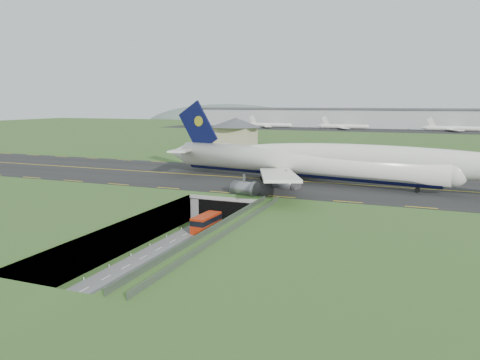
% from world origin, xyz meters
% --- Properties ---
extents(ground, '(900.00, 900.00, 0.00)m').
position_xyz_m(ground, '(0.00, 0.00, 0.00)').
color(ground, '#344F1F').
rests_on(ground, ground).
extents(airfield_deck, '(800.00, 800.00, 6.00)m').
position_xyz_m(airfield_deck, '(0.00, 0.00, 3.00)').
color(airfield_deck, gray).
rests_on(airfield_deck, ground).
extents(trench_road, '(12.00, 75.00, 0.20)m').
position_xyz_m(trench_road, '(0.00, -7.50, 0.10)').
color(trench_road, slate).
rests_on(trench_road, ground).
extents(taxiway, '(800.00, 44.00, 0.18)m').
position_xyz_m(taxiway, '(0.00, 33.00, 6.09)').
color(taxiway, black).
rests_on(taxiway, airfield_deck).
extents(tunnel_portal, '(17.00, 22.30, 6.00)m').
position_xyz_m(tunnel_portal, '(0.00, 16.71, 3.33)').
color(tunnel_portal, gray).
rests_on(tunnel_portal, ground).
extents(guideway, '(3.00, 53.00, 7.05)m').
position_xyz_m(guideway, '(11.00, -19.11, 5.32)').
color(guideway, '#A8A8A3').
rests_on(guideway, ground).
extents(jumbo_jet, '(101.94, 63.60, 21.33)m').
position_xyz_m(jumbo_jet, '(18.06, 31.10, 11.76)').
color(jumbo_jet, white).
rests_on(jumbo_jet, ground).
extents(shuttle_tram, '(3.50, 8.38, 3.34)m').
position_xyz_m(shuttle_tram, '(-0.84, 1.18, 1.83)').
color(shuttle_tram, '#AF280B').
rests_on(shuttle_tram, ground).
extents(service_building, '(24.21, 24.21, 13.02)m').
position_xyz_m(service_building, '(-42.93, 120.65, 13.72)').
color(service_building, tan).
rests_on(service_building, ground).
extents(cargo_terminal, '(320.00, 67.00, 15.60)m').
position_xyz_m(cargo_terminal, '(-0.12, 299.41, 13.96)').
color(cargo_terminal, '#B2B2B2').
rests_on(cargo_terminal, ground).
extents(distant_hills, '(700.00, 91.00, 60.00)m').
position_xyz_m(distant_hills, '(64.38, 430.00, -4.00)').
color(distant_hills, slate).
rests_on(distant_hills, ground).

